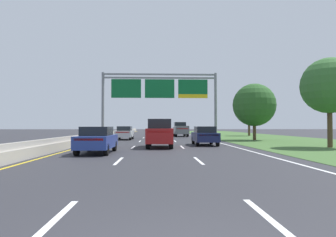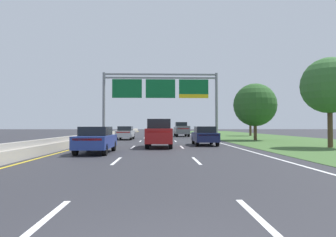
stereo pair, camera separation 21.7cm
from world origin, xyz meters
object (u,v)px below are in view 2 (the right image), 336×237
at_px(car_white_centre_lane_sedan, 157,131).
at_px(roadside_tree_far, 250,109).
at_px(car_navy_right_lane_sedan, 205,135).
at_px(car_silver_left_lane_sedan, 125,133).
at_px(pickup_truck_grey, 181,129).
at_px(overhead_sign_gantry, 160,91).
at_px(roadside_tree_mid, 255,105).
at_px(roadside_tree_near, 330,86).
at_px(car_red_centre_lane_suv, 159,133).
at_px(car_blue_left_lane_sedan, 96,139).

xyz_separation_m(car_white_centre_lane_sedan, roadside_tree_far, (15.12, 1.69, 3.47)).
relative_size(car_navy_right_lane_sedan, roadside_tree_far, 0.73).
bearing_deg(car_silver_left_lane_sedan, car_white_centre_lane_sedan, -17.75).
bearing_deg(car_white_centre_lane_sedan, pickup_truck_grey, -101.74).
bearing_deg(car_navy_right_lane_sedan, overhead_sign_gantry, 15.16).
xyz_separation_m(car_silver_left_lane_sedan, roadside_tree_mid, (14.69, -2.41, 3.15)).
bearing_deg(pickup_truck_grey, overhead_sign_gantry, 153.18).
bearing_deg(roadside_tree_mid, pickup_truck_grey, 119.73).
bearing_deg(roadside_tree_near, roadside_tree_mid, 99.51).
relative_size(pickup_truck_grey, car_red_centre_lane_suv, 1.15).
bearing_deg(pickup_truck_grey, car_navy_right_lane_sedan, 179.46).
bearing_deg(car_silver_left_lane_sedan, car_red_centre_lane_suv, -162.68).
distance_m(roadside_tree_near, roadside_tree_mid, 11.66).
relative_size(pickup_truck_grey, car_white_centre_lane_sedan, 1.24).
bearing_deg(car_silver_left_lane_sedan, pickup_truck_grey, -35.02).
bearing_deg(overhead_sign_gantry, car_navy_right_lane_sedan, -75.50).
bearing_deg(roadside_tree_near, pickup_truck_grey, 110.81).
relative_size(car_red_centre_lane_suv, car_white_centre_lane_sedan, 1.08).
bearing_deg(roadside_tree_mid, car_blue_left_lane_sedan, -133.09).
height_order(pickup_truck_grey, roadside_tree_mid, roadside_tree_mid).
relative_size(car_red_centre_lane_suv, car_navy_right_lane_sedan, 1.07).
height_order(overhead_sign_gantry, car_silver_left_lane_sedan, overhead_sign_gantry).
height_order(car_red_centre_lane_suv, roadside_tree_near, roadside_tree_near).
relative_size(roadside_tree_near, roadside_tree_far, 1.10).
height_order(roadside_tree_near, roadside_tree_far, roadside_tree_near).
height_order(car_blue_left_lane_sedan, roadside_tree_mid, roadside_tree_mid).
height_order(pickup_truck_grey, car_navy_right_lane_sedan, pickup_truck_grey).
height_order(car_navy_right_lane_sedan, car_white_centre_lane_sedan, same).
relative_size(car_blue_left_lane_sedan, car_silver_left_lane_sedan, 1.00).
xyz_separation_m(overhead_sign_gantry, roadside_tree_mid, (10.55, -5.87, -2.14)).
distance_m(pickup_truck_grey, roadside_tree_mid, 14.99).
bearing_deg(pickup_truck_grey, roadside_tree_near, -160.79).
xyz_separation_m(car_silver_left_lane_sedan, roadside_tree_far, (18.79, 12.82, 3.47)).
bearing_deg(car_blue_left_lane_sedan, roadside_tree_mid, -42.53).
height_order(car_navy_right_lane_sedan, roadside_tree_far, roadside_tree_far).
xyz_separation_m(overhead_sign_gantry, car_white_centre_lane_sedan, (-0.48, 7.66, -5.29)).
height_order(overhead_sign_gantry, roadside_tree_mid, overhead_sign_gantry).
bearing_deg(roadside_tree_near, car_blue_left_lane_sedan, -166.37).
relative_size(car_blue_left_lane_sedan, car_white_centre_lane_sedan, 1.00).
distance_m(roadside_tree_mid, roadside_tree_far, 15.77).
relative_size(pickup_truck_grey, roadside_tree_far, 0.90).
xyz_separation_m(pickup_truck_grey, car_silver_left_lane_sedan, (-7.40, -10.37, -0.26)).
bearing_deg(roadside_tree_mid, car_silver_left_lane_sedan, 170.70).
height_order(car_navy_right_lane_sedan, roadside_tree_near, roadside_tree_near).
height_order(car_silver_left_lane_sedan, roadside_tree_mid, roadside_tree_mid).
bearing_deg(car_white_centre_lane_sedan, overhead_sign_gantry, -176.59).
bearing_deg(car_navy_right_lane_sedan, car_white_centre_lane_sedan, 11.40).
relative_size(car_navy_right_lane_sedan, roadside_tree_mid, 0.70).
distance_m(pickup_truck_grey, car_blue_left_lane_sedan, 29.12).
distance_m(car_silver_left_lane_sedan, roadside_tree_far, 23.01).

